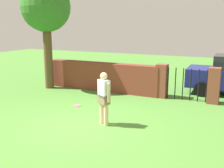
# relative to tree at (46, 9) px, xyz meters

# --- Properties ---
(ground_plane) EXTENTS (40.00, 40.00, 0.00)m
(ground_plane) POSITION_rel_tree_xyz_m (4.03, -3.74, -3.69)
(ground_plane) COLOR #4C8433
(brick_wall) EXTENTS (5.46, 0.50, 1.30)m
(brick_wall) POSITION_rel_tree_xyz_m (2.53, 0.64, -3.05)
(brick_wall) COLOR brown
(brick_wall) RESTS_ON ground
(tree) EXTENTS (2.26, 2.26, 4.92)m
(tree) POSITION_rel_tree_xyz_m (0.00, 0.00, 0.00)
(tree) COLOR brown
(tree) RESTS_ON ground
(person) EXTENTS (0.49, 0.36, 1.62)m
(person) POSITION_rel_tree_xyz_m (4.68, -3.26, -2.80)
(person) COLOR beige
(person) RESTS_ON ground
(fence_gate) EXTENTS (2.50, 0.44, 1.40)m
(fence_gate) POSITION_rel_tree_xyz_m (6.39, 0.64, -3.00)
(fence_gate) COLOR brown
(fence_gate) RESTS_ON ground
(frisbee_pink) EXTENTS (0.27, 0.27, 0.02)m
(frisbee_pink) POSITION_rel_tree_xyz_m (2.87, -1.99, -3.69)
(frisbee_pink) COLOR pink
(frisbee_pink) RESTS_ON ground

